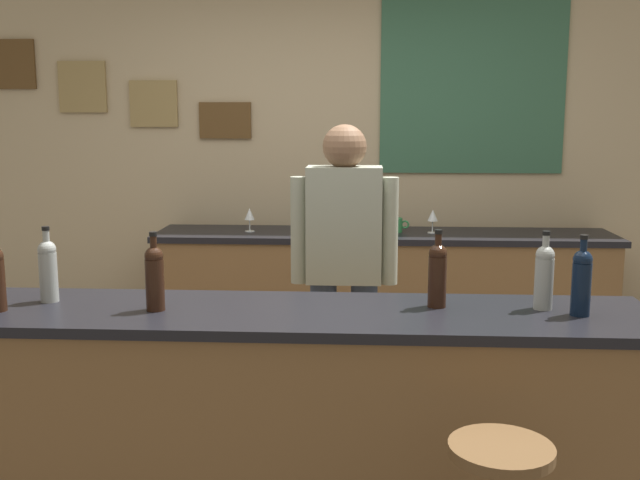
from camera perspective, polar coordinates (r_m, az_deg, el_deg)
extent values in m
cube|color=tan|center=(5.18, 0.47, 6.76)|extent=(6.00, 0.06, 2.80)
cube|color=brown|center=(5.70, -22.81, 12.45)|extent=(0.34, 0.02, 0.34)
cube|color=#997F4C|center=(5.49, -17.92, 11.22)|extent=(0.33, 0.02, 0.35)
cube|color=#997F4C|center=(5.33, -12.76, 10.26)|extent=(0.33, 0.02, 0.32)
cube|color=brown|center=(5.21, -7.36, 9.18)|extent=(0.36, 0.02, 0.25)
cube|color=#38664C|center=(5.18, 11.73, 11.54)|extent=(1.24, 0.02, 1.16)
cube|color=brown|center=(3.01, -2.02, -14.29)|extent=(2.71, 0.57, 0.88)
cube|color=black|center=(2.86, -2.07, -5.82)|extent=(2.77, 0.60, 0.04)
cube|color=brown|center=(4.95, 4.87, -4.80)|extent=(2.94, 0.53, 0.86)
cube|color=black|center=(4.85, 4.95, 0.35)|extent=(3.00, 0.56, 0.04)
cylinder|color=#384766|center=(3.72, 3.39, -9.69)|extent=(0.13, 0.13, 0.86)
cylinder|color=#384766|center=(3.73, 0.26, -9.64)|extent=(0.13, 0.13, 0.86)
cube|color=#9EA38E|center=(3.55, 1.88, 1.21)|extent=(0.36, 0.20, 0.56)
sphere|color=brown|center=(3.52, 1.92, 7.25)|extent=(0.21, 0.21, 0.21)
cylinder|color=#9EA38E|center=(3.56, 5.43, 0.69)|extent=(0.08, 0.08, 0.52)
cylinder|color=#9EA38E|center=(3.57, -1.65, 0.76)|extent=(0.08, 0.08, 0.52)
cylinder|color=brown|center=(2.37, 13.86, -15.55)|extent=(0.32, 0.32, 0.03)
cylinder|color=#999E99|center=(3.15, -20.28, -2.72)|extent=(0.07, 0.07, 0.20)
sphere|color=#999E99|center=(3.13, -20.40, -0.70)|extent=(0.07, 0.07, 0.07)
cylinder|color=#999E99|center=(3.12, -20.44, -0.12)|extent=(0.03, 0.03, 0.09)
cylinder|color=black|center=(3.11, -20.50, 0.85)|extent=(0.03, 0.03, 0.02)
cylinder|color=black|center=(2.89, -12.67, -3.41)|extent=(0.07, 0.07, 0.20)
sphere|color=black|center=(2.87, -12.75, -1.22)|extent=(0.07, 0.07, 0.07)
cylinder|color=black|center=(2.86, -12.77, -0.58)|extent=(0.03, 0.03, 0.09)
cylinder|color=black|center=(2.85, -12.81, 0.47)|extent=(0.03, 0.03, 0.02)
cylinder|color=black|center=(2.91, 9.07, -3.22)|extent=(0.07, 0.07, 0.20)
sphere|color=black|center=(2.88, 9.13, -1.04)|extent=(0.07, 0.07, 0.07)
cylinder|color=black|center=(2.88, 9.14, -0.41)|extent=(0.03, 0.03, 0.09)
cylinder|color=black|center=(2.87, 9.17, 0.64)|extent=(0.03, 0.03, 0.02)
cylinder|color=#999E99|center=(2.97, 16.94, -3.26)|extent=(0.07, 0.07, 0.20)
sphere|color=#999E99|center=(2.94, 17.05, -1.13)|extent=(0.07, 0.07, 0.07)
cylinder|color=#999E99|center=(2.94, 17.08, -0.51)|extent=(0.03, 0.03, 0.09)
cylinder|color=black|center=(2.93, 17.13, 0.51)|extent=(0.03, 0.03, 0.02)
cylinder|color=black|center=(2.92, 19.57, -3.62)|extent=(0.07, 0.07, 0.20)
sphere|color=black|center=(2.89, 19.69, -1.45)|extent=(0.07, 0.07, 0.07)
cylinder|color=black|center=(2.89, 19.73, -0.82)|extent=(0.03, 0.03, 0.09)
cylinder|color=black|center=(2.88, 19.79, 0.22)|extent=(0.03, 0.03, 0.02)
cylinder|color=silver|center=(4.90, -5.46, 0.69)|extent=(0.06, 0.06, 0.00)
cylinder|color=silver|center=(4.89, -5.47, 1.15)|extent=(0.01, 0.01, 0.07)
cone|color=silver|center=(4.88, -5.48, 2.02)|extent=(0.07, 0.07, 0.08)
cylinder|color=silver|center=(4.87, 8.69, 0.57)|extent=(0.06, 0.06, 0.00)
cylinder|color=silver|center=(4.86, 8.70, 1.03)|extent=(0.01, 0.01, 0.07)
cone|color=silver|center=(4.85, 8.73, 1.91)|extent=(0.07, 0.07, 0.08)
cylinder|color=#338C4C|center=(4.86, 5.93, 1.15)|extent=(0.08, 0.08, 0.09)
torus|color=#338C4C|center=(4.86, 6.60, 1.20)|extent=(0.06, 0.01, 0.06)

